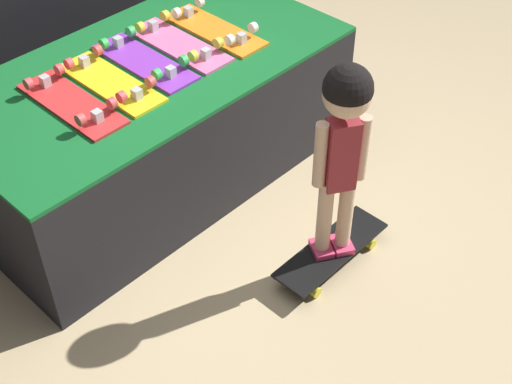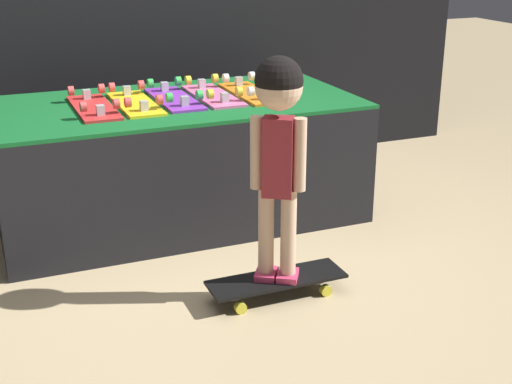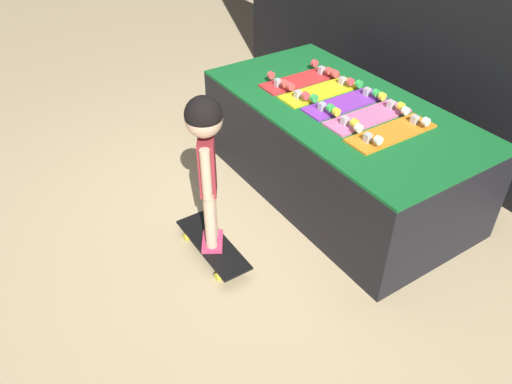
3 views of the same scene
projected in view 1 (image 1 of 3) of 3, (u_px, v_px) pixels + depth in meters
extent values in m
plane|color=tan|center=(244.00, 229.00, 3.60)|extent=(16.00, 16.00, 0.00)
cube|color=black|center=(154.00, 123.00, 3.71)|extent=(2.00, 1.03, 0.67)
cube|color=#146028|center=(147.00, 66.00, 3.47)|extent=(2.00, 1.03, 0.02)
cube|color=red|center=(72.00, 104.00, 3.21)|extent=(0.20, 0.60, 0.01)
cube|color=#B7B7BC|center=(45.00, 81.00, 3.29)|extent=(0.04, 0.04, 0.05)
cylinder|color=#D84C4C|center=(59.00, 69.00, 3.32)|extent=(0.03, 0.05, 0.05)
cylinder|color=#D84C4C|center=(29.00, 84.00, 3.23)|extent=(0.03, 0.05, 0.05)
cube|color=#B7B7BC|center=(97.00, 116.00, 3.09)|extent=(0.04, 0.04, 0.05)
cylinder|color=#D84C4C|center=(112.00, 103.00, 3.12)|extent=(0.03, 0.05, 0.05)
cylinder|color=#D84C4C|center=(81.00, 120.00, 3.03)|extent=(0.03, 0.05, 0.05)
cube|color=yellow|center=(111.00, 83.00, 3.34)|extent=(0.20, 0.60, 0.01)
cube|color=#B7B7BC|center=(84.00, 61.00, 3.42)|extent=(0.04, 0.04, 0.05)
cylinder|color=#D84C4C|center=(97.00, 50.00, 3.44)|extent=(0.03, 0.05, 0.05)
cylinder|color=#D84C4C|center=(69.00, 64.00, 3.35)|extent=(0.03, 0.05, 0.05)
cube|color=#B7B7BC|center=(137.00, 94.00, 3.21)|extent=(0.04, 0.04, 0.05)
cylinder|color=#D84C4C|center=(150.00, 82.00, 3.24)|extent=(0.03, 0.05, 0.05)
cylinder|color=#D84C4C|center=(122.00, 97.00, 3.15)|extent=(0.03, 0.05, 0.05)
cube|color=purple|center=(144.00, 62.00, 3.47)|extent=(0.20, 0.60, 0.01)
cube|color=#B7B7BC|center=(118.00, 42.00, 3.55)|extent=(0.04, 0.04, 0.05)
cylinder|color=green|center=(131.00, 31.00, 3.58)|extent=(0.03, 0.05, 0.05)
cylinder|color=green|center=(104.00, 44.00, 3.49)|extent=(0.03, 0.05, 0.05)
cube|color=#B7B7BC|center=(171.00, 72.00, 3.35)|extent=(0.04, 0.04, 0.05)
cylinder|color=green|center=(184.00, 60.00, 3.38)|extent=(0.03, 0.05, 0.05)
cylinder|color=green|center=(157.00, 74.00, 3.29)|extent=(0.03, 0.05, 0.05)
cube|color=pink|center=(179.00, 45.00, 3.59)|extent=(0.20, 0.60, 0.01)
cube|color=#B7B7BC|center=(153.00, 26.00, 3.67)|extent=(0.04, 0.04, 0.05)
cylinder|color=yellow|center=(165.00, 16.00, 3.70)|extent=(0.03, 0.05, 0.05)
cylinder|color=yellow|center=(140.00, 27.00, 3.61)|extent=(0.03, 0.05, 0.05)
cube|color=#B7B7BC|center=(206.00, 54.00, 3.47)|extent=(0.04, 0.04, 0.05)
cylinder|color=yellow|center=(218.00, 43.00, 3.50)|extent=(0.03, 0.05, 0.05)
cylinder|color=yellow|center=(193.00, 56.00, 3.41)|extent=(0.03, 0.05, 0.05)
cube|color=orange|center=(215.00, 30.00, 3.70)|extent=(0.20, 0.60, 0.01)
cube|color=#B7B7BC|center=(188.00, 12.00, 3.78)|extent=(0.04, 0.04, 0.05)
cylinder|color=white|center=(200.00, 2.00, 3.81)|extent=(0.03, 0.05, 0.05)
cylinder|color=white|center=(176.00, 13.00, 3.72)|extent=(0.03, 0.05, 0.05)
cube|color=#B7B7BC|center=(242.00, 38.00, 3.58)|extent=(0.04, 0.04, 0.05)
cylinder|color=white|center=(253.00, 28.00, 3.61)|extent=(0.03, 0.05, 0.05)
cylinder|color=white|center=(230.00, 40.00, 3.52)|extent=(0.03, 0.05, 0.05)
cube|color=black|center=(331.00, 250.00, 3.38)|extent=(0.64, 0.20, 0.01)
cube|color=#B7B7BC|center=(358.00, 232.00, 3.51)|extent=(0.04, 0.04, 0.05)
cylinder|color=yellow|center=(344.00, 227.00, 3.57)|extent=(0.05, 0.03, 0.05)
cylinder|color=yellow|center=(371.00, 244.00, 3.49)|extent=(0.05, 0.03, 0.05)
cube|color=#B7B7BC|center=(302.00, 278.00, 3.29)|extent=(0.04, 0.04, 0.05)
cylinder|color=yellow|center=(288.00, 273.00, 3.35)|extent=(0.05, 0.03, 0.05)
cylinder|color=yellow|center=(316.00, 292.00, 3.26)|extent=(0.05, 0.03, 0.05)
cube|color=#E03D6B|center=(342.00, 244.00, 3.37)|extent=(0.14, 0.16, 0.03)
cylinder|color=#DBB293|center=(345.00, 212.00, 3.23)|extent=(0.07, 0.07, 0.40)
cube|color=#E03D6B|center=(322.00, 248.00, 3.35)|extent=(0.14, 0.16, 0.03)
cylinder|color=#DBB293|center=(325.00, 216.00, 3.21)|extent=(0.07, 0.07, 0.40)
cube|color=maroon|center=(341.00, 154.00, 2.99)|extent=(0.16, 0.15, 0.35)
cylinder|color=#DBB293|center=(362.00, 148.00, 2.99)|extent=(0.06, 0.06, 0.32)
cylinder|color=#DBB293|center=(320.00, 155.00, 2.96)|extent=(0.06, 0.06, 0.32)
sphere|color=#DBB293|center=(347.00, 94.00, 2.78)|extent=(0.20, 0.20, 0.20)
sphere|color=black|center=(348.00, 88.00, 2.76)|extent=(0.20, 0.20, 0.20)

